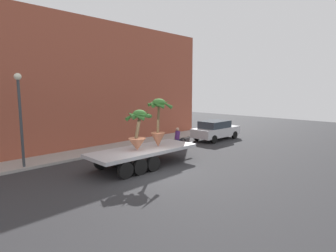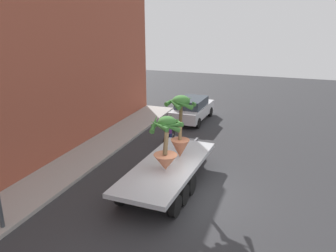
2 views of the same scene
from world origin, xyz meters
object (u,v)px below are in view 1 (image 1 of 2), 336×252
flatbed_trailer (140,153)px  potted_palm_rear (138,131)px  cyclist (177,139)px  parked_car (216,130)px  potted_palm_middle (158,123)px  street_lamp (20,108)px

flatbed_trailer → potted_palm_rear: (-0.16, -0.09, 1.24)m
cyclist → parked_car: (4.82, 0.05, 0.16)m
potted_palm_rear → cyclist: bearing=18.5°
potted_palm_rear → potted_palm_middle: 1.39m
street_lamp → flatbed_trailer: bearing=-42.1°
potted_palm_rear → parked_car: bearing=9.9°
potted_palm_middle → parked_car: bearing=12.5°
potted_palm_rear → cyclist: (4.97, 1.66, -1.34)m
flatbed_trailer → cyclist: 5.06m
potted_palm_rear → potted_palm_middle: (1.35, -0.15, 0.28)m
flatbed_trailer → street_lamp: street_lamp is taller
street_lamp → potted_palm_rear: bearing=-43.8°
potted_palm_rear → potted_palm_middle: bearing=-6.4°
flatbed_trailer → potted_palm_rear: size_ratio=3.36×
potted_palm_rear → cyclist: potted_palm_rear is taller
potted_palm_middle → street_lamp: bearing=142.9°
potted_palm_middle → parked_car: potted_palm_middle is taller
flatbed_trailer → street_lamp: size_ratio=1.48×
potted_palm_rear → parked_car: 10.01m
parked_car → flatbed_trailer: bearing=-170.4°
flatbed_trailer → potted_palm_middle: (1.19, -0.24, 1.52)m
parked_car → potted_palm_rear: bearing=-170.1°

